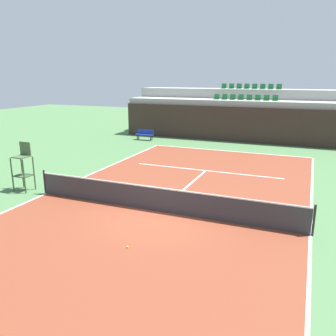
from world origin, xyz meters
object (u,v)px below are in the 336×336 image
Objects in this scene: tennis_net at (159,199)px; umpire_chair at (23,165)px; tennis_ball_1 at (127,247)px; player_bench at (145,134)px.

tennis_net is 6.73m from umpire_chair.
umpire_chair is at bearing 179.52° from tennis_net.
tennis_ball_1 is (7.02, -3.11, -1.14)m from umpire_chair.
umpire_chair is at bearing 156.12° from tennis_ball_1.
umpire_chair is 33.33× the size of tennis_ball_1.
tennis_net is 7.39× the size of player_bench.
player_bench is at bearing 114.51° from tennis_ball_1.
tennis_net reaches higher than player_bench.
player_bench is (-7.30, 13.66, -0.00)m from tennis_net.
player_bench is (-0.60, 13.60, -0.68)m from umpire_chair.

